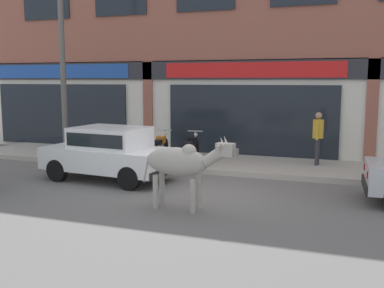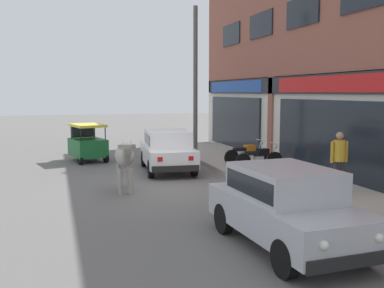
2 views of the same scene
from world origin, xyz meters
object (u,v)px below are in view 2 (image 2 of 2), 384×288
auto_rickshaw (87,145)px  pedestrian (339,155)px  car_0 (168,149)px  utility_pole (195,81)px  motorcycle_0 (246,154)px  motorcycle_1 (259,158)px  cow (124,157)px  car_1 (286,203)px

auto_rickshaw → pedestrian: bearing=35.2°
car_0 → utility_pole: bearing=145.4°
motorcycle_0 → motorcycle_1: (1.08, 0.01, 0.00)m
pedestrian → auto_rickshaw: bearing=-144.8°
car_0 → pedestrian: (5.21, 3.38, 0.33)m
car_0 → utility_pole: (-2.74, 1.89, 2.42)m
cow → car_0: bearing=145.9°
motorcycle_0 → pedestrian: 5.07m
car_0 → car_1: (8.23, 0.16, 0.00)m
auto_rickshaw → pedestrian: pedestrian is taller
motorcycle_0 → utility_pole: 4.12m
car_1 → motorcycle_1: (-6.96, 2.79, -0.27)m
cow → auto_rickshaw: bearing=-174.2°
pedestrian → motorcycle_1: bearing=-173.8°
car_1 → motorcycle_0: size_ratio=2.04×
car_1 → motorcycle_1: size_ratio=2.03×
cow → motorcycle_1: bearing=108.0°
car_1 → pedestrian: (-3.02, 3.22, 0.33)m
pedestrian → utility_pole: (-7.95, -1.49, 2.09)m
motorcycle_1 → pedestrian: bearing=6.2°
car_0 → motorcycle_1: 3.22m
car_1 → auto_rickshaw: bearing=-166.7°
cow → car_0: size_ratio=0.58×
cow → motorcycle_0: bearing=118.6°
car_0 → auto_rickshaw: size_ratio=1.74×
car_1 → motorcycle_1: car_1 is taller
auto_rickshaw → motorcycle_0: bearing=58.2°
cow → pedestrian: 5.82m
auto_rickshaw → utility_pole: utility_pole is taller
cow → pedestrian: bearing=66.2°
cow → car_1: cow is taller
auto_rickshaw → motorcycle_0: 6.48m
utility_pole → car_1: bearing=-9.0°
cow → motorcycle_1: size_ratio=1.19×
cow → pedestrian: size_ratio=1.35×
cow → motorcycle_0: size_ratio=1.19×
car_0 → pedestrian: size_ratio=2.32×
car_1 → auto_rickshaw: auto_rickshaw is taller
car_1 → auto_rickshaw: size_ratio=1.72×
auto_rickshaw → car_1: bearing=13.3°
cow → car_1: bearing=21.3°
car_1 → motorcycle_1: 7.50m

